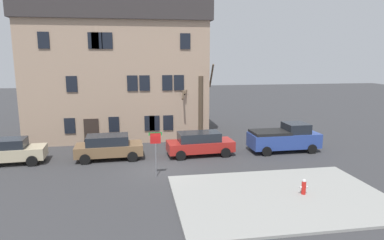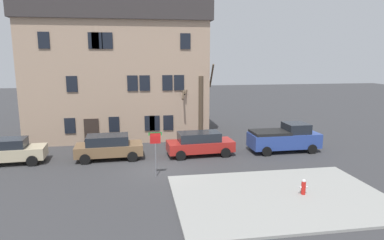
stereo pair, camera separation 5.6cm
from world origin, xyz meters
TOP-DOWN VIEW (x-y plane):
  - ground_plane at (0.00, 0.00)m, footprint 120.00×120.00m
  - sidewalk_slab at (5.61, -5.13)m, footprint 10.40×7.19m
  - building_main at (-2.63, 10.54)m, footprint 15.05×7.94m
  - tree_bare_near at (0.86, 8.14)m, footprint 2.07×2.16m
  - tree_bare_mid at (3.86, 6.93)m, footprint 2.70×2.80m
  - car_beige_sedan at (-9.34, 2.85)m, footprint 4.35×2.17m
  - car_brown_wagon at (-3.15, 2.84)m, footprint 4.48×2.20m
  - car_red_wagon at (3.07, 2.68)m, footprint 4.71×2.22m
  - pickup_truck_blue at (9.37, 2.72)m, footprint 5.08×2.24m
  - fire_hydrant at (6.79, -5.18)m, footprint 0.42×0.22m
  - street_sign_pole at (-0.23, -1.13)m, footprint 0.76×0.07m
  - bicycle_leaning at (-4.45, 6.34)m, footprint 1.71×0.49m

SIDE VIEW (x-z plane):
  - ground_plane at x=0.00m, z-range 0.00..0.00m
  - sidewalk_slab at x=5.61m, z-range 0.00..0.12m
  - bicycle_leaning at x=-4.45m, z-range -0.15..0.88m
  - fire_hydrant at x=6.79m, z-range 0.13..0.92m
  - car_beige_sedan at x=-9.34m, z-range 0.00..1.65m
  - car_brown_wagon at x=-3.15m, z-range 0.04..1.69m
  - car_red_wagon at x=3.07m, z-range 0.04..1.69m
  - pickup_truck_blue at x=9.37m, z-range -0.04..2.02m
  - street_sign_pole at x=-0.23m, z-range 0.53..3.14m
  - tree_bare_mid at x=3.86m, z-range -0.12..6.15m
  - tree_bare_near at x=0.86m, z-range 0.27..7.24m
  - building_main at x=-2.63m, z-range 0.09..11.94m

